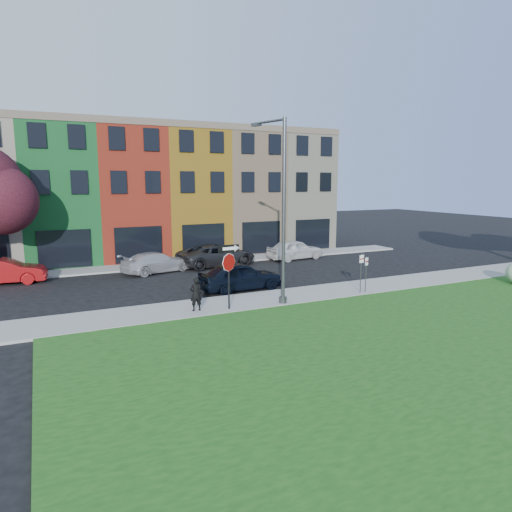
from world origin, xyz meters
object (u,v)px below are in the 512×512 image
sedan_near (240,276)px  street_lamp (281,212)px  stop_sign (229,263)px  man (196,294)px

sedan_near → street_lamp: street_lamp is taller
street_lamp → sedan_near: bearing=86.2°
stop_sign → sedan_near: stop_sign is taller
sedan_near → street_lamp: bearing=-173.1°
man → street_lamp: bearing=175.3°
stop_sign → street_lamp: (2.77, 0.05, 2.30)m
man → sedan_near: bearing=-138.6°
stop_sign → man: size_ratio=1.94×
stop_sign → sedan_near: 4.47m
stop_sign → man: stop_sign is taller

